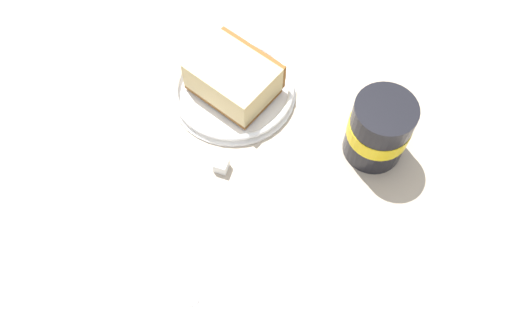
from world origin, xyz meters
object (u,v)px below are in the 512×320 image
object	(u,v)px
cake_slice	(234,78)
teaspoon	(197,308)
small_plate	(233,90)
tea_mug	(379,128)
sugar_cube	(221,165)

from	to	relation	value
cake_slice	teaspoon	distance (cm)	30.18
small_plate	tea_mug	size ratio (longest dim) A/B	1.82
cake_slice	teaspoon	xyz separation A→B (cm)	(25.97, -15.10, -2.88)
teaspoon	tea_mug	bearing A→B (deg)	110.57
teaspoon	sugar_cube	xyz separation A→B (cm)	(-15.53, 9.03, 0.49)
tea_mug	sugar_cube	xyz separation A→B (cm)	(-4.92, -19.23, -4.04)
tea_mug	cake_slice	bearing A→B (deg)	-139.42
small_plate	tea_mug	world-z (taller)	tea_mug
small_plate	tea_mug	distance (cm)	20.70
small_plate	teaspoon	bearing A→B (deg)	-29.91
teaspoon	sugar_cube	bearing A→B (deg)	149.81
small_plate	tea_mug	xyz separation A→B (cm)	(15.24, 13.40, 4.11)
small_plate	teaspoon	world-z (taller)	small_plate
small_plate	sugar_cube	size ratio (longest dim) A/B	10.29
teaspoon	small_plate	bearing A→B (deg)	150.09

